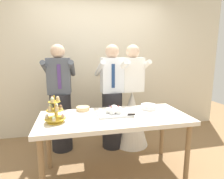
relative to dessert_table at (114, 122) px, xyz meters
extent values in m
plane|color=olive|center=(0.00, 0.00, -0.70)|extent=(8.00, 8.00, 0.00)
cube|color=beige|center=(0.00, 1.47, 0.75)|extent=(5.20, 0.10, 2.90)
cube|color=silver|center=(0.00, 0.00, 0.05)|extent=(1.80, 0.80, 0.05)
cylinder|color=olive|center=(-0.82, -0.32, -0.34)|extent=(0.06, 0.06, 0.72)
cylinder|color=olive|center=(0.82, -0.32, -0.34)|extent=(0.06, 0.06, 0.72)
cylinder|color=olive|center=(-0.82, 0.32, -0.34)|extent=(0.06, 0.06, 0.72)
cylinder|color=olive|center=(0.82, 0.32, -0.34)|extent=(0.06, 0.06, 0.72)
cylinder|color=gold|center=(-0.68, -0.07, 0.08)|extent=(0.17, 0.17, 0.01)
cylinder|color=gold|center=(-0.68, -0.07, 0.23)|extent=(0.01, 0.01, 0.31)
cylinder|color=gold|center=(-0.68, -0.07, 0.12)|extent=(0.23, 0.23, 0.01)
cylinder|color=#D1B784|center=(-0.60, -0.08, 0.14)|extent=(0.04, 0.04, 0.03)
sphere|color=#EAB7C6|center=(-0.60, -0.08, 0.16)|extent=(0.04, 0.04, 0.04)
cylinder|color=#D1B784|center=(-0.68, 0.02, 0.14)|extent=(0.04, 0.04, 0.03)
sphere|color=#D6B27A|center=(-0.68, 0.02, 0.16)|extent=(0.04, 0.04, 0.04)
cylinder|color=#D1B784|center=(-0.77, -0.07, 0.14)|extent=(0.04, 0.04, 0.03)
sphere|color=white|center=(-0.77, -0.07, 0.16)|extent=(0.04, 0.04, 0.04)
cylinder|color=#D1B784|center=(-0.69, -0.16, 0.14)|extent=(0.04, 0.04, 0.03)
sphere|color=beige|center=(-0.69, -0.16, 0.16)|extent=(0.04, 0.04, 0.04)
cylinder|color=gold|center=(-0.68, -0.07, 0.21)|extent=(0.18, 0.18, 0.01)
cylinder|color=#D1B784|center=(-0.62, -0.07, 0.23)|extent=(0.04, 0.04, 0.03)
sphere|color=brown|center=(-0.62, -0.07, 0.25)|extent=(0.04, 0.04, 0.04)
cylinder|color=#D1B784|center=(-0.67, -0.01, 0.23)|extent=(0.04, 0.04, 0.03)
sphere|color=white|center=(-0.67, -0.01, 0.25)|extent=(0.04, 0.04, 0.04)
cylinder|color=#D1B784|center=(-0.73, -0.03, 0.23)|extent=(0.04, 0.04, 0.03)
sphere|color=beige|center=(-0.73, -0.03, 0.25)|extent=(0.04, 0.04, 0.04)
cylinder|color=#D1B784|center=(-0.73, -0.11, 0.23)|extent=(0.04, 0.04, 0.03)
sphere|color=#D6B27A|center=(-0.73, -0.11, 0.25)|extent=(0.04, 0.04, 0.04)
cylinder|color=#D1B784|center=(-0.66, -0.13, 0.23)|extent=(0.04, 0.04, 0.03)
sphere|color=#D6B27A|center=(-0.66, -0.13, 0.25)|extent=(0.04, 0.04, 0.04)
cylinder|color=gold|center=(-0.68, -0.07, 0.31)|extent=(0.13, 0.13, 0.01)
cylinder|color=#D1B784|center=(-0.65, -0.07, 0.33)|extent=(0.04, 0.04, 0.03)
sphere|color=#D6B27A|center=(-0.65, -0.07, 0.35)|extent=(0.04, 0.04, 0.04)
cylinder|color=#D1B784|center=(-0.70, -0.04, 0.33)|extent=(0.04, 0.04, 0.03)
sphere|color=brown|center=(-0.70, -0.04, 0.35)|extent=(0.04, 0.04, 0.04)
cylinder|color=#D1B784|center=(-0.70, -0.10, 0.33)|extent=(0.04, 0.04, 0.03)
sphere|color=beige|center=(-0.70, -0.10, 0.35)|extent=(0.04, 0.04, 0.04)
cube|color=silver|center=(0.01, 0.06, 0.09)|extent=(0.42, 0.31, 0.02)
sphere|color=white|center=(0.08, 0.06, 0.13)|extent=(0.09, 0.09, 0.09)
sphere|color=white|center=(0.04, 0.10, 0.13)|extent=(0.08, 0.08, 0.08)
sphere|color=white|center=(-0.01, 0.10, 0.13)|extent=(0.08, 0.08, 0.08)
sphere|color=white|center=(-0.06, 0.06, 0.13)|extent=(0.08, 0.08, 0.08)
sphere|color=white|center=(-0.02, 0.00, 0.13)|extent=(0.08, 0.08, 0.08)
sphere|color=white|center=(0.05, -0.01, 0.13)|extent=(0.08, 0.08, 0.08)
sphere|color=white|center=(0.01, 0.06, 0.14)|extent=(0.11, 0.11, 0.11)
sphere|color=#DB474C|center=(0.02, 0.05, 0.18)|extent=(0.02, 0.02, 0.02)
sphere|color=#DB474C|center=(-0.03, 0.03, 0.18)|extent=(0.02, 0.02, 0.02)
sphere|color=#DB474C|center=(0.02, 0.06, 0.17)|extent=(0.02, 0.02, 0.02)
sphere|color=#2D1938|center=(-0.05, 0.05, 0.19)|extent=(0.02, 0.02, 0.02)
sphere|color=#DB474C|center=(0.06, 0.03, 0.18)|extent=(0.02, 0.02, 0.02)
cube|color=silver|center=(0.04, -0.06, 0.10)|extent=(0.23, 0.06, 0.00)
cube|color=black|center=(0.19, -0.08, 0.11)|extent=(0.09, 0.04, 0.02)
cylinder|color=white|center=(0.52, 0.18, 0.08)|extent=(0.21, 0.21, 0.01)
cylinder|color=white|center=(0.52, 0.17, 0.09)|extent=(0.21, 0.21, 0.01)
cylinder|color=white|center=(0.52, 0.17, 0.10)|extent=(0.21, 0.21, 0.01)
cylinder|color=white|center=(0.52, 0.18, 0.11)|extent=(0.21, 0.21, 0.01)
cylinder|color=white|center=(0.52, 0.18, 0.12)|extent=(0.21, 0.21, 0.01)
cylinder|color=white|center=(0.52, 0.18, 0.13)|extent=(0.21, 0.21, 0.01)
cylinder|color=white|center=(-0.36, 0.28, 0.08)|extent=(0.24, 0.24, 0.01)
cylinder|color=#D6B27A|center=(-0.36, 0.28, 0.11)|extent=(0.17, 0.17, 0.05)
cylinder|color=#232328|center=(0.14, 0.72, -0.24)|extent=(0.32, 0.32, 0.92)
cube|color=white|center=(0.14, 0.72, 0.49)|extent=(0.35, 0.22, 0.54)
sphere|color=#D8B293|center=(0.14, 0.72, 0.85)|extent=(0.21, 0.21, 0.21)
cylinder|color=white|center=(-0.06, 0.71, 0.60)|extent=(0.11, 0.49, 0.28)
cylinder|color=white|center=(0.32, 0.73, 0.60)|extent=(0.11, 0.49, 0.28)
cube|color=navy|center=(0.13, 0.61, 0.49)|extent=(0.05, 0.02, 0.36)
cone|color=white|center=(0.47, 0.73, -0.24)|extent=(0.56, 0.56, 0.92)
cube|color=white|center=(0.47, 0.73, 0.49)|extent=(0.35, 0.22, 0.54)
sphere|color=beige|center=(0.47, 0.73, 0.85)|extent=(0.21, 0.21, 0.21)
cylinder|color=white|center=(0.27, 0.72, 0.60)|extent=(0.11, 0.49, 0.28)
cylinder|color=white|center=(0.65, 0.74, 0.60)|extent=(0.11, 0.49, 0.28)
cylinder|color=#232328|center=(-0.67, 0.81, -0.24)|extent=(0.32, 0.32, 0.92)
cube|color=#4C515B|center=(-0.67, 0.81, 0.49)|extent=(0.35, 0.22, 0.54)
sphere|color=#D8B293|center=(-0.67, 0.81, 0.85)|extent=(0.21, 0.21, 0.21)
cylinder|color=#4C515B|center=(-0.85, 0.82, 0.60)|extent=(0.11, 0.49, 0.28)
cylinder|color=#4C515B|center=(-0.47, 0.79, 0.60)|extent=(0.11, 0.49, 0.28)
cube|color=#4C3372|center=(-0.66, 0.70, 0.49)|extent=(0.05, 0.02, 0.36)
camera|label=1|loc=(-0.50, -2.13, 0.82)|focal=30.27mm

